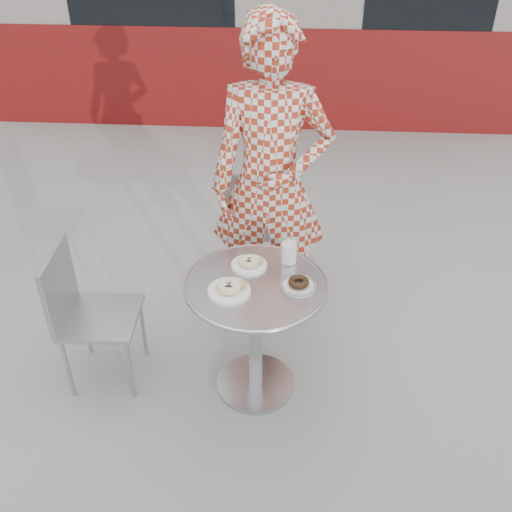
# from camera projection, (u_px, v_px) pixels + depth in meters

# --- Properties ---
(ground) EXTENTS (60.00, 60.00, 0.00)m
(ground) POSITION_uv_depth(u_px,v_px,m) (248.00, 387.00, 3.03)
(ground) COLOR #A3A19B
(ground) RESTS_ON ground
(bistro_table) EXTENTS (0.68, 0.68, 0.68)m
(bistro_table) POSITION_uv_depth(u_px,v_px,m) (256.00, 311.00, 2.74)
(bistro_table) COLOR silver
(bistro_table) RESTS_ON ground
(chair_far) EXTENTS (0.40, 0.41, 0.85)m
(chair_far) POSITION_uv_depth(u_px,v_px,m) (259.00, 246.00, 3.67)
(chair_far) COLOR #989A9F
(chair_far) RESTS_ON ground
(chair_left) EXTENTS (0.39, 0.38, 0.78)m
(chair_left) POSITION_uv_depth(u_px,v_px,m) (103.00, 340.00, 2.97)
(chair_left) COLOR #989A9F
(chair_left) RESTS_ON ground
(seated_person) EXTENTS (0.65, 0.43, 1.77)m
(seated_person) POSITION_uv_depth(u_px,v_px,m) (271.00, 185.00, 3.03)
(seated_person) COLOR #9E2D18
(seated_person) RESTS_ON ground
(plate_far) EXTENTS (0.17, 0.17, 0.05)m
(plate_far) POSITION_uv_depth(u_px,v_px,m) (250.00, 263.00, 2.75)
(plate_far) COLOR white
(plate_far) RESTS_ON bistro_table
(plate_near) EXTENTS (0.20, 0.20, 0.05)m
(plate_near) POSITION_uv_depth(u_px,v_px,m) (230.00, 288.00, 2.59)
(plate_near) COLOR white
(plate_near) RESTS_ON bistro_table
(plate_checker) EXTENTS (0.17, 0.17, 0.04)m
(plate_checker) POSITION_uv_depth(u_px,v_px,m) (298.00, 284.00, 2.62)
(plate_checker) COLOR white
(plate_checker) RESTS_ON bistro_table
(milk_cup) EXTENTS (0.08, 0.08, 0.13)m
(milk_cup) POSITION_uv_depth(u_px,v_px,m) (289.00, 252.00, 2.76)
(milk_cup) COLOR white
(milk_cup) RESTS_ON bistro_table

